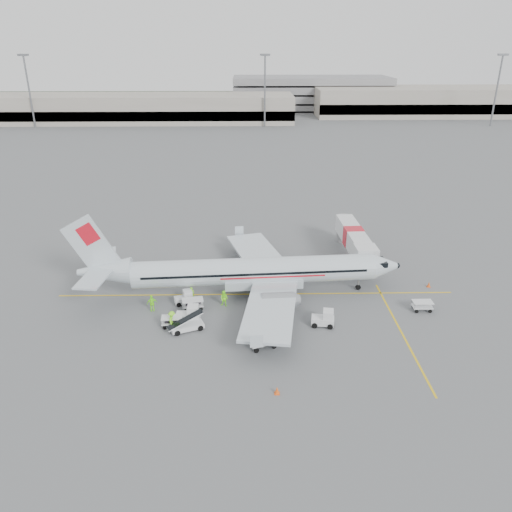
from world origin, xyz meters
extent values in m
plane|color=#56595B|center=(0.00, 0.00, 0.00)|extent=(360.00, 360.00, 0.00)
cube|color=yellow|center=(0.00, 0.00, 0.01)|extent=(44.00, 0.20, 0.01)
cube|color=yellow|center=(14.00, -8.00, 0.01)|extent=(0.20, 20.00, 0.01)
cone|color=#EC5515|center=(19.93, 1.44, 0.33)|extent=(0.40, 0.40, 0.66)
cone|color=#EC5515|center=(-2.08, 17.06, 0.28)|extent=(0.34, 0.34, 0.56)
cone|color=#EC5515|center=(1.33, -17.17, 0.35)|extent=(0.43, 0.43, 0.70)
imported|color=#7EE620|center=(-7.02, -1.50, 0.83)|extent=(0.72, 0.70, 1.66)
imported|color=#7EE620|center=(-3.47, -2.63, 0.90)|extent=(1.05, 0.94, 1.79)
imported|color=#7EE620|center=(-8.41, -7.10, 0.96)|extent=(0.75, 1.25, 1.91)
imported|color=#7EE620|center=(-10.97, -3.56, 0.92)|extent=(1.16, 0.74, 1.84)
camera|label=1|loc=(-0.96, -49.55, 26.15)|focal=35.00mm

